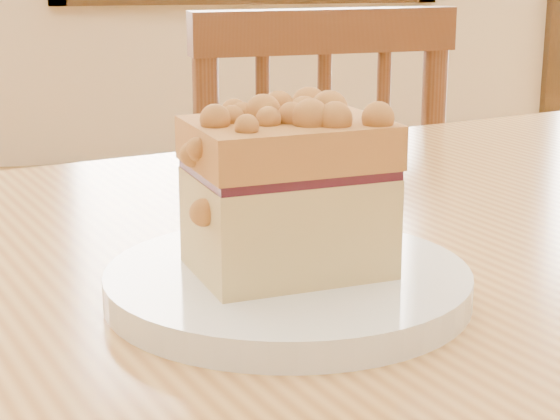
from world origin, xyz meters
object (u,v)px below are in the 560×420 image
object	(u,v)px
cafe_table_main	(528,333)
cafe_chair_main	(291,283)
cake_slice	(288,187)
plate	(288,285)

from	to	relation	value
cafe_table_main	cafe_chair_main	xyz separation A→B (m)	(-0.07, 0.72, -0.20)
cafe_table_main	cafe_chair_main	world-z (taller)	cafe_chair_main
cake_slice	plate	bearing A→B (deg)	-117.06
cafe_table_main	plate	xyz separation A→B (m)	(-0.23, -0.12, 0.10)
cafe_chair_main	plate	world-z (taller)	cafe_chair_main
cafe_table_main	cake_slice	distance (m)	0.30
cafe_table_main	cake_slice	xyz separation A→B (m)	(-0.23, -0.11, 0.16)
cafe_chair_main	cake_slice	xyz separation A→B (m)	(-0.15, -0.83, 0.37)
plate	cake_slice	bearing A→B (deg)	74.76
cafe_table_main	plate	distance (m)	0.27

